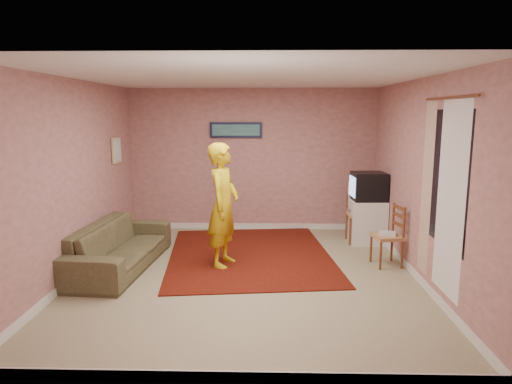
{
  "coord_description": "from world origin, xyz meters",
  "views": [
    {
      "loc": [
        0.28,
        -5.87,
        2.16
      ],
      "look_at": [
        0.11,
        0.6,
        1.03
      ],
      "focal_mm": 32.0,
      "sensor_mm": 36.0,
      "label": 1
    }
  ],
  "objects_px": {
    "chair_a": "(361,207)",
    "person": "(223,205)",
    "chair_b": "(387,229)",
    "sofa": "(119,246)",
    "crt_tv": "(368,186)",
    "tv_cabinet": "(367,221)"
  },
  "relations": [
    {
      "from": "chair_a",
      "to": "person",
      "type": "height_order",
      "value": "person"
    },
    {
      "from": "chair_b",
      "to": "sofa",
      "type": "height_order",
      "value": "chair_b"
    },
    {
      "from": "crt_tv",
      "to": "sofa",
      "type": "bearing_deg",
      "value": -162.74
    },
    {
      "from": "crt_tv",
      "to": "person",
      "type": "xyz_separation_m",
      "value": [
        -2.29,
        -1.21,
        -0.08
      ]
    },
    {
      "from": "sofa",
      "to": "tv_cabinet",
      "type": "bearing_deg",
      "value": -65.76
    },
    {
      "from": "chair_a",
      "to": "sofa",
      "type": "relative_size",
      "value": 0.25
    },
    {
      "from": "chair_b",
      "to": "person",
      "type": "height_order",
      "value": "person"
    },
    {
      "from": "tv_cabinet",
      "to": "sofa",
      "type": "bearing_deg",
      "value": -160.22
    },
    {
      "from": "chair_a",
      "to": "person",
      "type": "distance_m",
      "value": 2.52
    },
    {
      "from": "chair_b",
      "to": "sofa",
      "type": "distance_m",
      "value": 3.79
    },
    {
      "from": "chair_a",
      "to": "person",
      "type": "relative_size",
      "value": 0.31
    },
    {
      "from": "chair_a",
      "to": "sofa",
      "type": "bearing_deg",
      "value": -158.91
    },
    {
      "from": "crt_tv",
      "to": "chair_b",
      "type": "bearing_deg",
      "value": -90.64
    },
    {
      "from": "chair_b",
      "to": "sofa",
      "type": "relative_size",
      "value": 0.22
    },
    {
      "from": "tv_cabinet",
      "to": "sofa",
      "type": "xyz_separation_m",
      "value": [
        -3.75,
        -1.35,
        -0.05
      ]
    },
    {
      "from": "chair_a",
      "to": "chair_b",
      "type": "height_order",
      "value": "chair_a"
    },
    {
      "from": "person",
      "to": "chair_b",
      "type": "bearing_deg",
      "value": -74.93
    },
    {
      "from": "person",
      "to": "chair_a",
      "type": "bearing_deg",
      "value": -46.67
    },
    {
      "from": "chair_a",
      "to": "chair_b",
      "type": "bearing_deg",
      "value": -82.64
    },
    {
      "from": "crt_tv",
      "to": "chair_b",
      "type": "distance_m",
      "value": 1.23
    },
    {
      "from": "chair_a",
      "to": "chair_b",
      "type": "xyz_separation_m",
      "value": [
        0.14,
        -1.18,
        -0.07
      ]
    },
    {
      "from": "sofa",
      "to": "person",
      "type": "relative_size",
      "value": 1.23
    }
  ]
}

